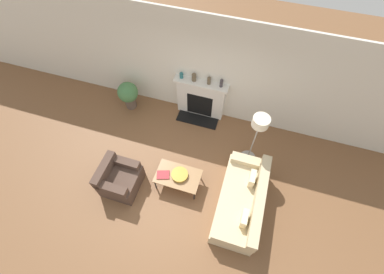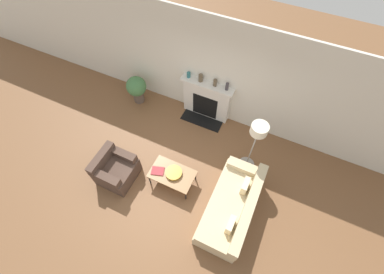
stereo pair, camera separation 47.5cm
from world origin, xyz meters
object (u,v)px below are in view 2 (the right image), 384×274
object	(u,v)px
book	(158,171)
mantel_vase_center_left	(201,78)
couch	(233,207)
mantel_vase_left	(189,75)
floor_lamp	(257,136)
fireplace	(206,100)
coffee_table	(172,174)
mantel_vase_center_right	(215,83)
potted_plant	(137,88)
mantel_vase_right	(227,86)
armchair_near	(115,170)
bowl	(174,173)

from	to	relation	value
book	mantel_vase_center_left	xyz separation A→B (m)	(0.01, 2.31, 0.86)
couch	mantel_vase_left	world-z (taller)	mantel_vase_left
couch	floor_lamp	xyz separation A→B (m)	(-0.07, 1.26, 1.00)
fireplace	coffee_table	distance (m)	2.23
floor_lamp	fireplace	bearing A→B (deg)	146.19
floor_lamp	mantel_vase_center_left	world-z (taller)	floor_lamp
mantel_vase_center_right	potted_plant	world-z (taller)	mantel_vase_center_right
mantel_vase_left	potted_plant	size ratio (longest dim) A/B	0.17
floor_lamp	mantel_vase_right	size ratio (longest dim) A/B	7.88
armchair_near	coffee_table	world-z (taller)	armchair_near
mantel_vase_center_right	mantel_vase_right	size ratio (longest dim) A/B	0.93
bowl	mantel_vase_left	bearing A→B (deg)	106.95
fireplace	mantel_vase_left	world-z (taller)	mantel_vase_left
fireplace	couch	size ratio (longest dim) A/B	0.69
fireplace	mantel_vase_center_right	size ratio (longest dim) A/B	7.23
armchair_near	mantel_vase_center_right	world-z (taller)	mantel_vase_center_right
coffee_table	potted_plant	size ratio (longest dim) A/B	1.19
armchair_near	potted_plant	distance (m)	2.45
mantel_vase_center_right	book	bearing A→B (deg)	-99.66
book	floor_lamp	distance (m)	2.34
mantel_vase_right	mantel_vase_left	bearing A→B (deg)	180.00
fireplace	mantel_vase_center_left	bearing A→B (deg)	175.78
fireplace	book	distance (m)	2.32
fireplace	mantel_vase_center_left	world-z (taller)	mantel_vase_center_left
floor_lamp	potted_plant	xyz separation A→B (m)	(-3.52, 0.69, -0.77)
mantel_vase_left	mantel_vase_center_left	size ratio (longest dim) A/B	0.74
fireplace	mantel_vase_left	xyz separation A→B (m)	(-0.52, 0.01, 0.68)
fireplace	mantel_vase_left	bearing A→B (deg)	178.44
book	mantel_vase_center_right	distance (m)	2.50
book	floor_lamp	bearing A→B (deg)	17.38
mantel_vase_right	armchair_near	bearing A→B (deg)	-121.64
couch	mantel_vase_center_right	size ratio (longest dim) A/B	10.45
coffee_table	bowl	size ratio (longest dim) A/B	2.67
fireplace	mantel_vase_left	size ratio (longest dim) A/B	9.64
armchair_near	mantel_vase_left	size ratio (longest dim) A/B	5.79
armchair_near	floor_lamp	bearing A→B (deg)	-59.34
floor_lamp	mantel_vase_left	world-z (taller)	floor_lamp
coffee_table	floor_lamp	distance (m)	2.07
couch	bowl	distance (m)	1.49
bowl	floor_lamp	distance (m)	2.00
floor_lamp	mantel_vase_center_left	bearing A→B (deg)	148.84
armchair_near	mantel_vase_right	bearing A→B (deg)	-31.64
mantel_vase_left	mantel_vase_center_left	distance (m)	0.33
mantel_vase_center_right	mantel_vase_right	distance (m)	0.31
couch	mantel_vase_right	bearing A→B (deg)	-154.00
bowl	mantel_vase_center_right	size ratio (longest dim) A/B	1.99
coffee_table	mantel_vase_right	distance (m)	2.44
armchair_near	mantel_vase_center_right	distance (m)	3.14
mantel_vase_right	mantel_vase_center_right	bearing A→B (deg)	180.00
coffee_table	book	world-z (taller)	book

